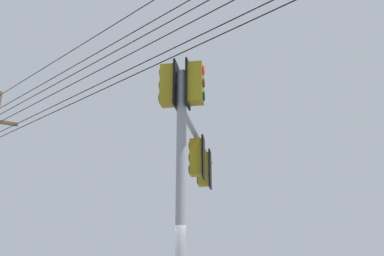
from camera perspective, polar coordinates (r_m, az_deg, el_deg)
name	(u,v)px	position (r m, az deg, el deg)	size (l,w,h in m)	color
signal_mast_assembly	(190,151)	(8.98, -0.25, -3.23)	(2.72, 4.21, 5.94)	gray
overhead_wire_span	(218,1)	(8.83, 3.64, 17.47)	(10.49, 19.71, 2.30)	black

